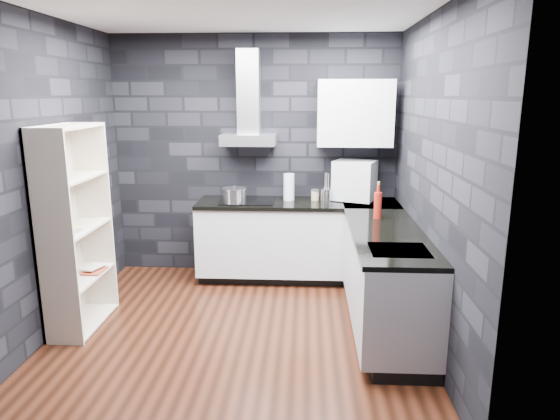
# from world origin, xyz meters

# --- Properties ---
(ground) EXTENTS (3.20, 3.20, 0.00)m
(ground) POSITION_xyz_m (0.00, 0.00, 0.00)
(ground) COLOR #3C1A0F
(ceiling) EXTENTS (3.20, 3.20, 0.00)m
(ceiling) POSITION_xyz_m (0.00, 0.00, 2.70)
(ceiling) COLOR white
(wall_back) EXTENTS (3.20, 0.05, 2.70)m
(wall_back) POSITION_xyz_m (0.00, 1.62, 1.35)
(wall_back) COLOR black
(wall_back) RESTS_ON ground
(wall_front) EXTENTS (3.20, 0.05, 2.70)m
(wall_front) POSITION_xyz_m (0.00, -1.62, 1.35)
(wall_front) COLOR black
(wall_front) RESTS_ON ground
(wall_left) EXTENTS (0.05, 3.20, 2.70)m
(wall_left) POSITION_xyz_m (-1.62, 0.00, 1.35)
(wall_left) COLOR black
(wall_left) RESTS_ON ground
(wall_right) EXTENTS (0.05, 3.20, 2.70)m
(wall_right) POSITION_xyz_m (1.62, 0.00, 1.35)
(wall_right) COLOR black
(wall_right) RESTS_ON ground
(toekick_back) EXTENTS (2.18, 0.50, 0.10)m
(toekick_back) POSITION_xyz_m (0.50, 1.34, 0.05)
(toekick_back) COLOR black
(toekick_back) RESTS_ON ground
(toekick_right) EXTENTS (0.50, 1.78, 0.10)m
(toekick_right) POSITION_xyz_m (1.34, 0.10, 0.05)
(toekick_right) COLOR black
(toekick_right) RESTS_ON ground
(counter_back_cab) EXTENTS (2.20, 0.60, 0.76)m
(counter_back_cab) POSITION_xyz_m (0.50, 1.30, 0.48)
(counter_back_cab) COLOR silver
(counter_back_cab) RESTS_ON ground
(counter_right_cab) EXTENTS (0.60, 1.80, 0.76)m
(counter_right_cab) POSITION_xyz_m (1.30, 0.10, 0.48)
(counter_right_cab) COLOR silver
(counter_right_cab) RESTS_ON ground
(counter_back_top) EXTENTS (2.20, 0.62, 0.04)m
(counter_back_top) POSITION_xyz_m (0.50, 1.29, 0.88)
(counter_back_top) COLOR black
(counter_back_top) RESTS_ON counter_back_cab
(counter_right_top) EXTENTS (0.62, 1.80, 0.04)m
(counter_right_top) POSITION_xyz_m (1.29, 0.10, 0.88)
(counter_right_top) COLOR black
(counter_right_top) RESTS_ON counter_right_cab
(counter_corner_top) EXTENTS (0.62, 0.62, 0.04)m
(counter_corner_top) POSITION_xyz_m (1.30, 1.30, 0.88)
(counter_corner_top) COLOR black
(counter_corner_top) RESTS_ON counter_right_cab
(hood_body) EXTENTS (0.60, 0.34, 0.12)m
(hood_body) POSITION_xyz_m (-0.05, 1.43, 1.56)
(hood_body) COLOR silver
(hood_body) RESTS_ON wall_back
(hood_chimney) EXTENTS (0.24, 0.20, 0.90)m
(hood_chimney) POSITION_xyz_m (-0.05, 1.50, 2.07)
(hood_chimney) COLOR silver
(hood_chimney) RESTS_ON hood_body
(upper_cabinet) EXTENTS (0.80, 0.35, 0.70)m
(upper_cabinet) POSITION_xyz_m (1.10, 1.43, 1.85)
(upper_cabinet) COLOR silver
(upper_cabinet) RESTS_ON wall_back
(cooktop) EXTENTS (0.58, 0.50, 0.01)m
(cooktop) POSITION_xyz_m (-0.05, 1.30, 0.91)
(cooktop) COLOR black
(cooktop) RESTS_ON counter_back_top
(sink_rim) EXTENTS (0.44, 0.40, 0.01)m
(sink_rim) POSITION_xyz_m (1.30, -0.40, 0.89)
(sink_rim) COLOR silver
(sink_rim) RESTS_ON counter_right_top
(pot) EXTENTS (0.26, 0.26, 0.14)m
(pot) POSITION_xyz_m (-0.18, 1.15, 0.98)
(pot) COLOR silver
(pot) RESTS_ON cooktop
(glass_vase) EXTENTS (0.13, 0.13, 0.29)m
(glass_vase) POSITION_xyz_m (0.40, 1.38, 1.05)
(glass_vase) COLOR white
(glass_vase) RESTS_ON counter_back_top
(storage_jar) EXTENTS (0.10, 0.10, 0.10)m
(storage_jar) POSITION_xyz_m (0.69, 1.39, 0.95)
(storage_jar) COLOR tan
(storage_jar) RESTS_ON counter_back_top
(utensil_crock) EXTENTS (0.14, 0.14, 0.14)m
(utensil_crock) POSITION_xyz_m (0.81, 1.30, 0.97)
(utensil_crock) COLOR silver
(utensil_crock) RESTS_ON counter_back_top
(appliance_garage) EXTENTS (0.52, 0.47, 0.43)m
(appliance_garage) POSITION_xyz_m (1.12, 1.40, 1.12)
(appliance_garage) COLOR silver
(appliance_garage) RESTS_ON counter_back_top
(red_bottle) EXTENTS (0.08, 0.08, 0.25)m
(red_bottle) POSITION_xyz_m (1.27, 0.59, 1.02)
(red_bottle) COLOR maroon
(red_bottle) RESTS_ON counter_right_top
(bookshelf) EXTENTS (0.43, 0.83, 1.80)m
(bookshelf) POSITION_xyz_m (-1.42, 0.05, 0.90)
(bookshelf) COLOR beige
(bookshelf) RESTS_ON ground
(fruit_bowl) EXTENTS (0.29, 0.29, 0.06)m
(fruit_bowl) POSITION_xyz_m (-1.42, -0.06, 0.94)
(fruit_bowl) COLOR white
(fruit_bowl) RESTS_ON bookshelf
(book_red) EXTENTS (0.18, 0.03, 0.24)m
(book_red) POSITION_xyz_m (-1.43, 0.18, 0.57)
(book_red) COLOR #9C3924
(book_red) RESTS_ON bookshelf
(book_second) EXTENTS (0.15, 0.06, 0.21)m
(book_second) POSITION_xyz_m (-1.44, 0.23, 0.59)
(book_second) COLOR #B2B2B2
(book_second) RESTS_ON bookshelf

